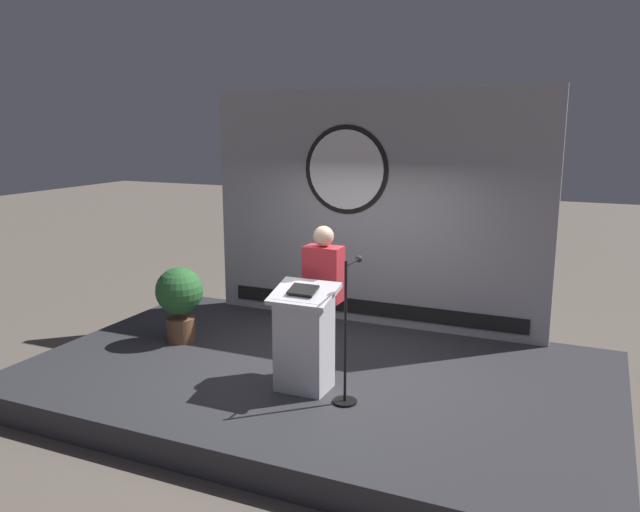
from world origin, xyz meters
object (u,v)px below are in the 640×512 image
at_px(speaker_person, 323,299).
at_px(podium, 304,339).
at_px(microphone_stand, 347,353).
at_px(potted_plant, 180,297).

bearing_deg(speaker_person, podium, -90.65).
distance_m(podium, microphone_stand, 0.52).
xyz_separation_m(speaker_person, microphone_stand, (0.51, -0.58, -0.34)).
bearing_deg(speaker_person, potted_plant, 173.95).
height_order(podium, microphone_stand, microphone_stand).
bearing_deg(microphone_stand, potted_plant, 162.65).
xyz_separation_m(podium, microphone_stand, (0.51, -0.10, -0.04)).
xyz_separation_m(podium, speaker_person, (0.01, 0.48, 0.30)).
distance_m(speaker_person, microphone_stand, 0.84).
relative_size(podium, potted_plant, 1.18).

